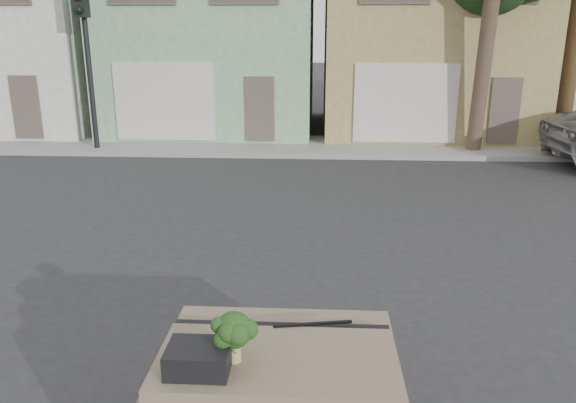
{
  "coord_description": "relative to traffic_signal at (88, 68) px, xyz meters",
  "views": [
    {
      "loc": [
        0.3,
        -7.03,
        3.61
      ],
      "look_at": [
        -0.11,
        0.5,
        1.3
      ],
      "focal_mm": 35.0,
      "sensor_mm": 36.0,
      "label": 1
    }
  ],
  "objects": [
    {
      "name": "ground_plane",
      "position": [
        6.5,
        -9.5,
        -2.55
      ],
      "size": [
        120.0,
        120.0,
        0.0
      ],
      "primitive_type": "plane",
      "color": "#303033",
      "rests_on": "ground"
    },
    {
      "name": "sidewalk",
      "position": [
        6.5,
        1.0,
        -2.47
      ],
      "size": [
        40.0,
        3.0,
        0.15
      ],
      "primitive_type": "cube",
      "color": "gray",
      "rests_on": "ground"
    },
    {
      "name": "townhouse_white",
      "position": [
        -4.5,
        5.0,
        1.23
      ],
      "size": [
        7.2,
        8.2,
        7.55
      ],
      "primitive_type": "cube",
      "color": "silver",
      "rests_on": "ground"
    },
    {
      "name": "townhouse_mint",
      "position": [
        3.0,
        5.0,
        1.23
      ],
      "size": [
        7.2,
        8.2,
        7.55
      ],
      "primitive_type": "cube",
      "color": "#86B586",
      "rests_on": "ground"
    },
    {
      "name": "townhouse_tan",
      "position": [
        10.5,
        5.0,
        1.23
      ],
      "size": [
        7.2,
        8.2,
        7.55
      ],
      "primitive_type": "cube",
      "color": "tan",
      "rests_on": "ground"
    },
    {
      "name": "traffic_signal",
      "position": [
        0.0,
        0.0,
        0.0
      ],
      "size": [
        0.4,
        0.4,
        5.1
      ],
      "primitive_type": "cube",
      "color": "black",
      "rests_on": "ground"
    },
    {
      "name": "tree_near",
      "position": [
        11.5,
        0.3,
        1.7
      ],
      "size": [
        4.4,
        4.0,
        8.5
      ],
      "primitive_type": "cube",
      "color": "#193317",
      "rests_on": "ground"
    },
    {
      "name": "instrument_hump",
      "position": [
        5.92,
        -12.85,
        -1.33
      ],
      "size": [
        0.48,
        0.38,
        0.2
      ],
      "primitive_type": "cube",
      "color": "black",
      "rests_on": "car_dashboard"
    },
    {
      "name": "wiper_arm",
      "position": [
        6.78,
        -12.12,
        -1.42
      ],
      "size": [
        0.69,
        0.15,
        0.02
      ],
      "primitive_type": "cube",
      "rotation": [
        0.0,
        0.0,
        0.17
      ],
      "color": "black",
      "rests_on": "car_dashboard"
    },
    {
      "name": "broccoli",
      "position": [
        6.17,
        -12.71,
        -1.22
      ],
      "size": [
        0.39,
        0.39,
        0.43
      ],
      "primitive_type": "cube",
      "rotation": [
        0.0,
        0.0,
        4.6
      ],
      "color": "#1C3A14",
      "rests_on": "car_dashboard"
    }
  ]
}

